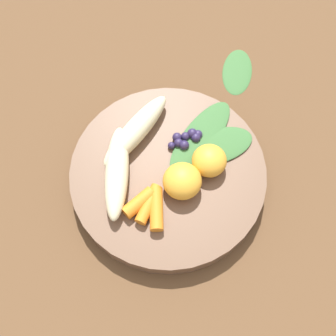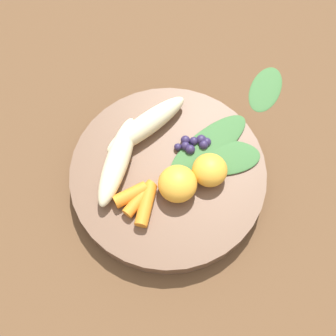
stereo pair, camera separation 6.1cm
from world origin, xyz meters
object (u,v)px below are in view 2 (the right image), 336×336
(bowl, at_px, (168,175))
(banana_peeled_right, at_px, (146,125))
(orange_segment_near, at_px, (210,170))
(kale_leaf_stray, at_px, (266,88))
(banana_peeled_left, at_px, (117,161))

(bowl, height_order, banana_peeled_right, banana_peeled_right)
(banana_peeled_right, distance_m, orange_segment_near, 0.11)
(orange_segment_near, distance_m, kale_leaf_stray, 0.20)
(banana_peeled_left, height_order, orange_segment_near, orange_segment_near)
(bowl, height_order, kale_leaf_stray, bowl)
(kale_leaf_stray, bearing_deg, orange_segment_near, 171.97)
(bowl, distance_m, banana_peeled_left, 0.08)
(banana_peeled_right, bearing_deg, orange_segment_near, 101.06)
(bowl, xyz_separation_m, kale_leaf_stray, (-0.01, 0.22, -0.01))
(banana_peeled_right, xyz_separation_m, kale_leaf_stray, (0.06, 0.20, -0.05))
(kale_leaf_stray, bearing_deg, banana_peeled_left, 146.77)
(orange_segment_near, bearing_deg, banana_peeled_right, -172.90)
(banana_peeled_left, bearing_deg, orange_segment_near, 98.41)
(banana_peeled_right, relative_size, orange_segment_near, 2.86)
(banana_peeled_left, bearing_deg, banana_peeled_right, 160.70)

